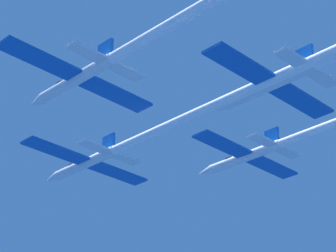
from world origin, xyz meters
The scene contains 2 objects.
jet_lead centered at (-0.52, -15.48, -0.70)m, with size 16.20×53.22×2.68m.
jet_left_wing centered at (-11.60, -27.82, 0.24)m, with size 16.20×53.28×2.68m.
Camera 1 is at (-43.47, -55.65, -31.51)m, focal length 73.67 mm.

